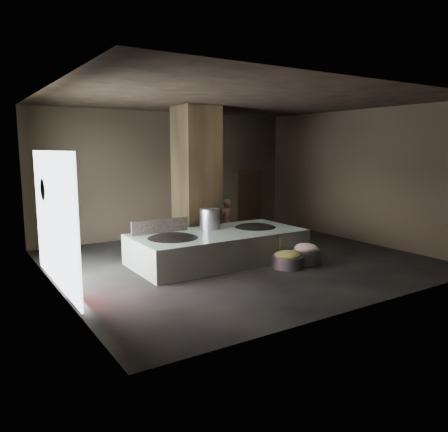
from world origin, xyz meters
TOP-DOWN VIEW (x-y plane):
  - floor at (0.00, 0.00)m, footprint 10.00×9.00m
  - ceiling at (0.00, 0.00)m, footprint 10.00×9.00m
  - back_wall at (0.00, 4.55)m, footprint 10.00×0.10m
  - front_wall at (0.00, -4.55)m, footprint 10.00×0.10m
  - left_wall at (-5.05, 0.00)m, footprint 0.10×9.00m
  - right_wall at (5.05, 0.00)m, footprint 0.10×9.00m
  - pillar at (-0.30, 1.90)m, footprint 1.20×1.20m
  - hearth_platform at (-0.55, 0.22)m, footprint 4.89×2.35m
  - platform_cap at (-0.55, 0.22)m, footprint 4.77×2.29m
  - wok_left at (-2.00, 0.17)m, footprint 1.54×1.54m
  - wok_left_rim at (-2.00, 0.17)m, footprint 1.57×1.57m
  - wok_right at (0.80, 0.27)m, footprint 1.43×1.43m
  - wok_right_rim at (0.80, 0.27)m, footprint 1.46×1.46m
  - stock_pot at (-0.50, 0.77)m, footprint 0.59×0.59m
  - splash_guard at (-2.00, 0.97)m, footprint 1.70×0.07m
  - cook at (0.85, 1.99)m, footprint 0.65×0.54m
  - veg_basin at (0.68, -1.36)m, footprint 1.06×1.06m
  - veg_fill at (0.68, -1.36)m, footprint 0.71×0.71m
  - ladle at (0.53, -1.21)m, footprint 0.24×0.28m
  - meat_basin at (1.36, -1.34)m, footprint 0.81×0.81m
  - meat_fill at (1.36, -1.34)m, footprint 0.65×0.65m
  - doorway_near at (1.20, 4.45)m, footprint 1.18×0.08m
  - doorway_near_glow at (1.05, 4.48)m, footprint 0.77×0.04m
  - doorway_far at (3.60, 4.45)m, footprint 1.18×0.08m
  - doorway_far_glow at (3.58, 4.67)m, footprint 0.89×0.04m
  - left_opening at (-4.95, 0.20)m, footprint 0.04×4.20m
  - pavilion_sliver at (-4.88, -1.10)m, footprint 0.05×0.90m
  - tree_silhouette at (-4.85, 1.30)m, footprint 0.28×1.10m

SIDE VIEW (x-z plane):
  - floor at x=0.00m, z-range -0.10..0.00m
  - veg_basin at x=0.68m, z-range 0.00..0.32m
  - meat_basin at x=1.36m, z-range 0.00..0.43m
  - veg_fill at x=0.68m, z-range 0.24..0.46m
  - hearth_platform at x=-0.55m, z-range 0.00..0.85m
  - meat_fill at x=1.36m, z-range 0.33..0.57m
  - ladle at x=0.53m, z-range 0.24..0.86m
  - wok_left at x=-2.00m, z-range 0.54..0.96m
  - wok_right at x=0.80m, z-range 0.55..0.95m
  - cook at x=0.85m, z-range 0.00..1.54m
  - platform_cap at x=-0.55m, z-range 0.80..0.83m
  - wok_left_rim at x=-2.00m, z-range 0.79..0.85m
  - wok_right_rim at x=0.80m, z-range 0.79..0.85m
  - pavilion_sliver at x=-4.88m, z-range 0.00..1.70m
  - splash_guard at x=-2.00m, z-range 0.82..1.24m
  - doorway_near_glow at x=1.05m, z-range 0.13..1.97m
  - doorway_far_glow at x=3.58m, z-range 0.00..2.10m
  - doorway_near at x=1.20m, z-range -0.09..2.29m
  - doorway_far at x=3.60m, z-range -0.09..2.29m
  - stock_pot at x=-0.50m, z-range 0.81..1.45m
  - left_opening at x=-4.95m, z-range 0.05..3.15m
  - tree_silhouette at x=-4.85m, z-range 1.65..2.75m
  - back_wall at x=0.00m, z-range 0.00..4.50m
  - front_wall at x=0.00m, z-range 0.00..4.50m
  - left_wall at x=-5.05m, z-range 0.00..4.50m
  - right_wall at x=5.05m, z-range 0.00..4.50m
  - pillar at x=-0.30m, z-range 0.00..4.50m
  - ceiling at x=0.00m, z-range 4.50..4.60m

